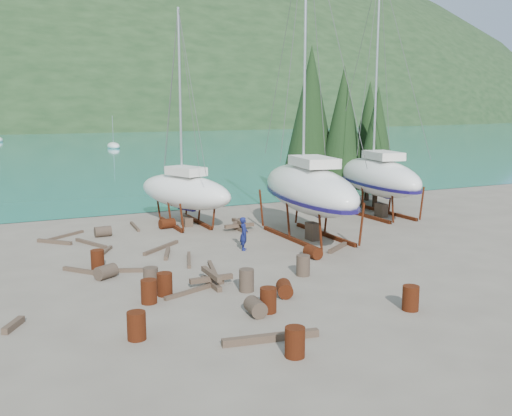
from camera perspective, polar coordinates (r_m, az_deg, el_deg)
name	(u,v)px	position (r m, az deg, el deg)	size (l,w,h in m)	color
ground	(259,265)	(25.88, 0.28, -5.70)	(600.00, 600.00, 0.00)	#645A4F
bay_water	(4,122)	(337.68, -23.91, 7.91)	(700.00, 700.00, 0.00)	#1A7B83
far_hill	(3,121)	(342.68, -23.94, 7.92)	(800.00, 360.00, 110.00)	black
far_house_right	(106,120)	(216.37, -14.80, 8.53)	(6.60, 5.60, 5.60)	beige
cypress_near_right	(343,125)	(41.62, 8.71, 8.19)	(3.60, 3.60, 10.00)	black
cypress_mid_right	(377,138)	(40.91, 12.01, 6.84)	(3.06, 3.06, 8.50)	black
cypress_back_left	(311,113)	(42.49, 5.51, 9.46)	(4.14, 4.14, 11.50)	black
cypress_far_right	(369,132)	(44.20, 11.20, 7.46)	(3.24, 3.24, 9.00)	black
moored_boat_mid	(113,146)	(104.74, -14.07, 6.03)	(2.00, 5.00, 6.05)	white
large_sailboat_near	(308,188)	(30.78, 5.25, 2.00)	(4.90, 11.19, 17.04)	white
large_sailboat_far	(378,176)	(38.08, 12.08, 3.13)	(4.84, 10.45, 15.94)	white
small_sailboat_shore	(184,191)	(34.52, -7.18, 1.73)	(5.00, 8.34, 12.73)	white
worker	(244,234)	(28.33, -1.22, -2.59)	(0.61, 0.40, 1.67)	#11184D
drum_0	(149,291)	(21.19, -10.66, -8.20)	(0.58, 0.58, 0.88)	#622910
drum_1	(255,307)	(19.72, -0.05, -9.88)	(0.58, 0.58, 0.88)	#2D2823
drum_3	(295,342)	(16.62, 3.91, -13.23)	(0.58, 0.58, 0.88)	#622910
drum_4	(167,224)	(33.93, -8.88, -1.55)	(0.58, 0.58, 0.88)	#622910
drum_5	(303,265)	(24.23, 4.73, -5.75)	(0.58, 0.58, 0.88)	#2D2823
drum_6	(313,252)	(27.07, 5.71, -4.42)	(0.58, 0.58, 0.88)	#622910
drum_7	(411,298)	(20.85, 15.20, -8.69)	(0.58, 0.58, 0.88)	#622910
drum_8	(98,260)	(25.99, -15.56, -5.00)	(0.58, 0.58, 0.88)	#622910
drum_9	(103,231)	(32.51, -15.06, -2.28)	(0.58, 0.58, 0.88)	#2D2823
drum_10	(268,300)	(19.95, 1.23, -9.19)	(0.58, 0.58, 0.88)	#622910
drum_11	(239,224)	(33.40, -1.76, -1.62)	(0.58, 0.58, 0.88)	#2D2823
drum_12	(285,289)	(21.65, 2.87, -8.06)	(0.58, 0.58, 0.88)	#622910
drum_13	(137,326)	(18.10, -11.86, -11.44)	(0.58, 0.58, 0.88)	#622910
drum_14	(165,284)	(21.93, -9.11, -7.53)	(0.58, 0.58, 0.88)	#622910
drum_15	(106,272)	(24.58, -14.77, -6.19)	(0.58, 0.58, 0.88)	#2D2823
drum_16	(151,279)	(22.72, -10.48, -6.95)	(0.58, 0.58, 0.88)	#2D2823
drum_17	(247,280)	(22.14, -0.95, -7.23)	(0.58, 0.58, 0.88)	#2D2823
timber_0	(63,236)	(32.99, -18.69, -2.68)	(0.14, 2.89, 0.14)	brown
timber_1	(338,248)	(28.88, 8.16, -3.95)	(0.19, 1.99, 0.19)	brown
timber_2	(54,242)	(31.64, -19.51, -3.21)	(0.19, 2.11, 0.19)	brown
timber_3	(195,290)	(22.30, -6.09, -8.15)	(0.15, 2.93, 0.15)	brown
timber_4	(81,271)	(25.79, -17.14, -6.01)	(0.17, 1.86, 0.17)	brown
timber_5	(213,270)	(24.86, -4.33, -6.19)	(0.16, 2.66, 0.16)	brown
timber_6	(186,217)	(36.83, -6.98, -0.91)	(0.19, 2.09, 0.19)	brown
timber_8	(167,253)	(27.83, -8.88, -4.50)	(0.19, 1.97, 0.19)	brown
timber_9	(135,226)	(34.53, -12.03, -1.82)	(0.15, 2.55, 0.15)	brown
timber_10	(161,248)	(29.05, -9.45, -3.93)	(0.16, 2.92, 0.16)	brown
timber_11	(189,260)	(26.61, -6.72, -5.16)	(0.15, 2.50, 0.15)	brown
timber_12	(128,270)	(25.33, -12.65, -6.10)	(0.17, 2.44, 0.17)	brown
timber_13	(13,325)	(20.25, -23.10, -10.72)	(0.22, 1.15, 0.22)	brown
timber_15	(103,253)	(28.59, -15.04, -4.39)	(0.15, 2.59, 0.15)	brown
timber_16	(271,338)	(17.73, 1.52, -12.83)	(0.23, 3.06, 0.23)	brown
timber_17	(91,243)	(30.76, -16.17, -3.42)	(0.16, 2.69, 0.16)	brown
timber_pile_fore	(211,279)	(22.87, -4.48, -7.06)	(1.80, 1.80, 0.60)	brown
timber_pile_aft	(239,226)	(32.92, -1.67, -1.77)	(1.80, 1.80, 0.60)	brown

